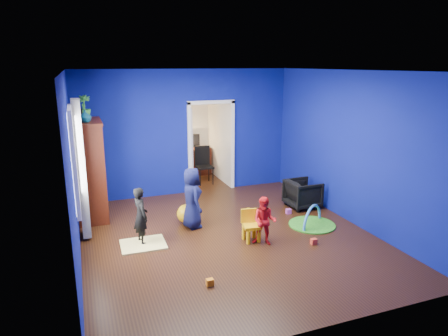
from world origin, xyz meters
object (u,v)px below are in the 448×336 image
object	(u,v)px
child_black	(141,216)
vase	(85,116)
hopper_ball	(186,214)
play_mat	(312,225)
child_navy	(192,198)
kid_chair	(251,227)
armchair	(303,194)
tv_armoire	(89,170)
crt_tv	(91,168)
toddler_red	(265,221)
study_desk	(194,161)
folding_chair	(204,166)

from	to	relation	value
child_black	vase	size ratio (longest dim) A/B	4.35
hopper_ball	play_mat	world-z (taller)	hopper_ball
child_navy	kid_chair	world-z (taller)	child_navy
armchair	tv_armoire	size ratio (longest dim) A/B	0.34
child_navy	crt_tv	distance (m)	2.14
hopper_ball	play_mat	xyz separation A→B (m)	(2.23, -0.97, -0.17)
play_mat	hopper_ball	bearing A→B (deg)	156.36
toddler_red	tv_armoire	world-z (taller)	tv_armoire
child_black	hopper_ball	xyz separation A→B (m)	(0.96, 0.63, -0.32)
child_navy	crt_tv	xyz separation A→B (m)	(-1.70, 1.21, 0.44)
kid_chair	child_black	bearing A→B (deg)	172.17
kid_chair	study_desk	xyz separation A→B (m)	(0.28, 4.53, 0.12)
child_navy	study_desk	world-z (taller)	child_navy
folding_chair	study_desk	bearing A→B (deg)	90.00
play_mat	child_navy	bearing A→B (deg)	161.59
tv_armoire	study_desk	distance (m)	3.73
folding_chair	kid_chair	bearing A→B (deg)	-94.44
crt_tv	study_desk	distance (m)	3.71
folding_chair	play_mat	bearing A→B (deg)	-71.85
armchair	play_mat	world-z (taller)	armchair
tv_armoire	vase	bearing A→B (deg)	-90.00
vase	play_mat	distance (m)	4.72
tv_armoire	kid_chair	xyz separation A→B (m)	(2.54, -2.16, -0.73)
crt_tv	study_desk	world-z (taller)	crt_tv
armchair	toddler_red	bearing A→B (deg)	128.96
armchair	child_black	bearing A→B (deg)	97.71
child_black	crt_tv	xyz separation A→B (m)	(-0.69, 1.59, 0.52)
child_navy	tv_armoire	xyz separation A→B (m)	(-1.74, 1.21, 0.40)
folding_chair	crt_tv	bearing A→B (deg)	-153.06
child_navy	tv_armoire	bearing A→B (deg)	50.79
play_mat	toddler_red	bearing A→B (deg)	-161.05
armchair	toddler_red	distance (m)	2.10
crt_tv	hopper_ball	world-z (taller)	crt_tv
toddler_red	child_black	bearing A→B (deg)	-166.62
vase	play_mat	world-z (taller)	vase
toddler_red	crt_tv	bearing A→B (deg)	173.12
armchair	vase	size ratio (longest dim) A/B	2.86
armchair	folding_chair	bearing A→B (deg)	29.29
tv_armoire	hopper_ball	distance (m)	2.10
crt_tv	tv_armoire	bearing A→B (deg)	180.00
crt_tv	study_desk	xyz separation A→B (m)	(2.78, 2.37, -0.65)
child_black	study_desk	bearing A→B (deg)	-41.53
toddler_red	tv_armoire	distance (m)	3.62
child_black	crt_tv	bearing A→B (deg)	9.74
toddler_red	vase	xyz separation A→B (m)	(-2.69, 2.06, 1.65)
kid_chair	folding_chair	size ratio (longest dim) A/B	0.54
crt_tv	kid_chair	xyz separation A→B (m)	(2.50, -2.16, -0.77)
tv_armoire	study_desk	xyz separation A→B (m)	(2.82, 2.37, -0.60)
tv_armoire	kid_chair	size ratio (longest dim) A/B	3.92
kid_chair	study_desk	bearing A→B (deg)	96.06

